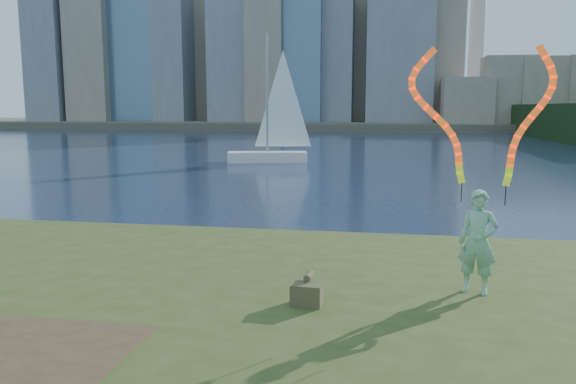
# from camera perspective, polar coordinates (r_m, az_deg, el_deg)

# --- Properties ---
(ground) EXTENTS (320.00, 320.00, 0.00)m
(ground) POSITION_cam_1_polar(r_m,az_deg,el_deg) (9.14, -4.99, -14.44)
(ground) COLOR #19253F
(ground) RESTS_ON ground
(far_shore) EXTENTS (320.00, 40.00, 1.20)m
(far_shore) POSITION_cam_1_polar(r_m,az_deg,el_deg) (103.19, 8.80, 6.82)
(far_shore) COLOR #4E4939
(far_shore) RESTS_ON ground
(woman_with_ribbons) EXTENTS (1.94, 0.68, 3.96)m
(woman_with_ribbons) POSITION_cam_1_polar(r_m,az_deg,el_deg) (8.77, 19.01, -0.73)
(woman_with_ribbons) COLOR #217A43
(woman_with_ribbons) RESTS_ON grassy_knoll
(canvas_bag) EXTENTS (0.45, 0.51, 0.41)m
(canvas_bag) POSITION_cam_1_polar(r_m,az_deg,el_deg) (8.07, 1.93, -10.22)
(canvas_bag) COLOR #443E23
(canvas_bag) RESTS_ON grassy_knoll
(sailboat) EXTENTS (5.56, 2.74, 8.35)m
(sailboat) POSITION_cam_1_polar(r_m,az_deg,el_deg) (37.10, -1.68, 5.27)
(sailboat) COLOR white
(sailboat) RESTS_ON ground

